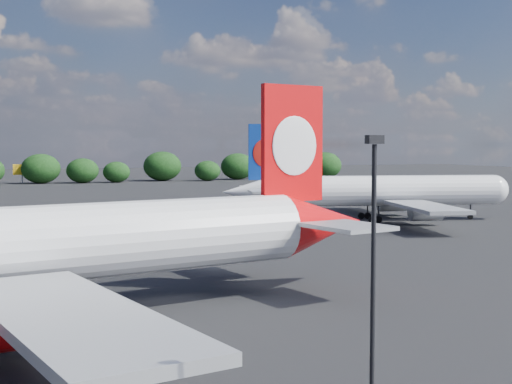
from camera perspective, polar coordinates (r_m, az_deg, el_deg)
name	(u,v)px	position (r m, az deg, el deg)	size (l,w,h in m)	color
qantas_airliner	(61,245)	(46.60, -15.37, -4.14)	(47.60, 45.48, 15.59)	white
china_southern_airliner	(375,192)	(104.86, 9.49, 0.03)	(42.50, 40.68, 13.99)	white
apron_lamp_post	(373,293)	(23.34, 9.33, -7.96)	(0.55, 0.30, 11.39)	black
billboard_yellow	(22,170)	(213.53, -18.21, 1.69)	(5.00, 0.30, 5.50)	yellow
horizon_treeline	(17,170)	(210.77, -18.59, 1.69)	(206.02, 16.13, 9.09)	black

